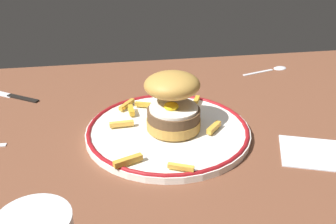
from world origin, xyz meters
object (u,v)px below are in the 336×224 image
object	(u,v)px
dinner_plate	(168,130)
napkin	(314,153)
burger	(173,100)
knife	(10,95)
spoon	(276,68)

from	to	relation	value
dinner_plate	napkin	distance (cm)	25.37
burger	napkin	bearing A→B (deg)	-25.43
dinner_plate	knife	xyz separation A→B (cm)	(-31.58, 22.03, -0.58)
knife	burger	bearing A→B (deg)	-33.72
dinner_plate	burger	world-z (taller)	burger
spoon	napkin	distance (cm)	39.63
knife	napkin	size ratio (longest dim) A/B	1.43
burger	spoon	world-z (taller)	burger
knife	napkin	distance (cm)	63.58
burger	knife	world-z (taller)	burger
dinner_plate	spoon	bearing A→B (deg)	40.76
dinner_plate	napkin	xyz separation A→B (cm)	(23.20, -10.25, -0.64)
burger	napkin	xyz separation A→B (cm)	(22.30, -10.61, -6.48)
dinner_plate	burger	size ratio (longest dim) A/B	2.50
burger	dinner_plate	bearing A→B (deg)	-158.19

